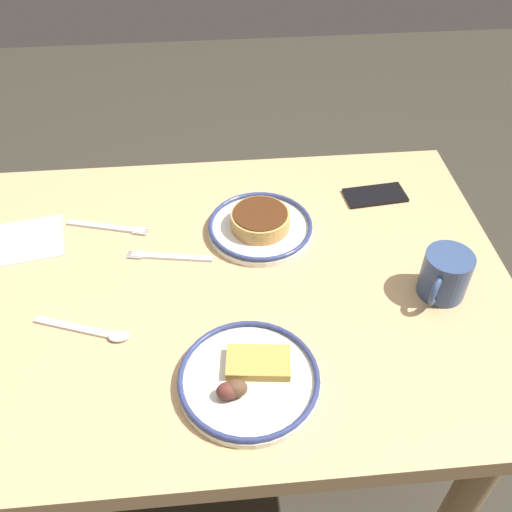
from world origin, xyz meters
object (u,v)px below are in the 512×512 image
(coffee_mug, at_px, (445,275))
(tea_spoon, at_px, (95,332))
(fork_near, at_px, (108,227))
(plate_center_pancakes, at_px, (249,378))
(fork_far, at_px, (169,257))
(plate_near_main, at_px, (260,225))
(paper_napkin, at_px, (28,240))
(cell_phone, at_px, (375,195))

(coffee_mug, height_order, tea_spoon, coffee_mug)
(fork_near, relative_size, tea_spoon, 1.01)
(plate_center_pancakes, distance_m, fork_far, 0.36)
(plate_center_pancakes, relative_size, coffee_mug, 2.17)
(plate_near_main, xyz_separation_m, fork_near, (0.34, -0.04, -0.02))
(plate_center_pancakes, bearing_deg, plate_near_main, -98.48)
(fork_far, bearing_deg, plate_near_main, -161.28)
(paper_napkin, bearing_deg, plate_center_pancakes, 137.96)
(cell_phone, height_order, fork_far, cell_phone)
(paper_napkin, height_order, fork_far, fork_far)
(paper_napkin, bearing_deg, cell_phone, -173.87)
(coffee_mug, bearing_deg, paper_napkin, -15.20)
(coffee_mug, xyz_separation_m, fork_near, (0.68, -0.26, -0.05))
(plate_near_main, height_order, coffee_mug, coffee_mug)
(plate_center_pancakes, distance_m, cell_phone, 0.60)
(coffee_mug, height_order, fork_far, coffee_mug)
(plate_center_pancakes, bearing_deg, paper_napkin, -42.04)
(plate_center_pancakes, height_order, fork_near, plate_center_pancakes)
(plate_center_pancakes, distance_m, tea_spoon, 0.31)
(fork_near, xyz_separation_m, fork_far, (-0.14, 0.11, 0.00))
(paper_napkin, relative_size, fork_far, 0.83)
(cell_phone, height_order, paper_napkin, cell_phone)
(plate_center_pancakes, relative_size, cell_phone, 1.71)
(coffee_mug, bearing_deg, plate_center_pancakes, 24.06)
(plate_center_pancakes, relative_size, fork_far, 1.36)
(coffee_mug, xyz_separation_m, paper_napkin, (0.85, -0.23, -0.05))
(plate_near_main, distance_m, tea_spoon, 0.42)
(plate_near_main, distance_m, coffee_mug, 0.40)
(coffee_mug, distance_m, tea_spoon, 0.68)
(cell_phone, relative_size, fork_near, 0.77)
(paper_napkin, distance_m, fork_far, 0.32)
(plate_near_main, xyz_separation_m, plate_center_pancakes, (0.06, 0.39, -0.01))
(tea_spoon, bearing_deg, coffee_mug, -176.41)
(coffee_mug, relative_size, paper_napkin, 0.76)
(coffee_mug, distance_m, paper_napkin, 0.88)
(plate_near_main, bearing_deg, fork_near, -6.96)
(paper_napkin, relative_size, fork_near, 0.81)
(paper_napkin, bearing_deg, fork_far, 165.19)
(plate_near_main, height_order, cell_phone, plate_near_main)
(cell_phone, bearing_deg, fork_far, 13.16)
(tea_spoon, bearing_deg, plate_near_main, -142.25)
(plate_center_pancakes, xyz_separation_m, paper_napkin, (0.45, -0.41, -0.01))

